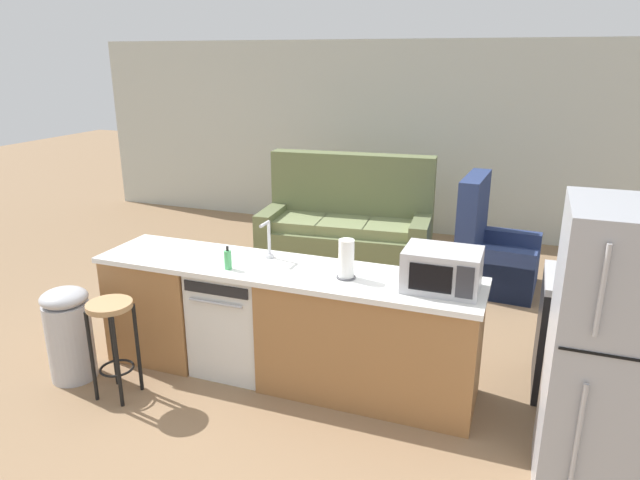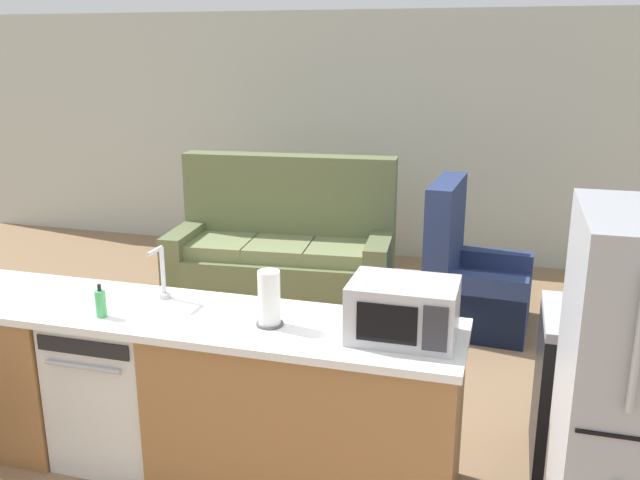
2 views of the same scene
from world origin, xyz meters
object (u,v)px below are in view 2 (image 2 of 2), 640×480
at_px(paper_towel_roll, 269,299).
at_px(armchair, 467,284).
at_px(microwave, 403,310).
at_px(soap_bottle, 101,303).
at_px(stove_range, 611,397).
at_px(couch, 284,252).
at_px(dishwasher, 120,385).

distance_m(paper_towel_roll, armchair, 2.69).
xyz_separation_m(paper_towel_roll, armchair, (0.82, 2.47, -0.69)).
height_order(microwave, soap_bottle, microwave).
height_order(paper_towel_roll, armchair, armchair).
bearing_deg(stove_range, soap_bottle, -164.43).
bearing_deg(paper_towel_roll, microwave, 2.57).
relative_size(microwave, soap_bottle, 2.84).
height_order(soap_bottle, couch, couch).
relative_size(paper_towel_roll, armchair, 0.24).
bearing_deg(couch, armchair, -9.46).
bearing_deg(microwave, stove_range, 27.90).
distance_m(stove_range, armchair, 2.09).
xyz_separation_m(dishwasher, armchair, (1.72, 2.44, -0.07)).
distance_m(stove_range, paper_towel_roll, 1.89).
relative_size(microwave, armchair, 0.42).
bearing_deg(couch, microwave, -60.69).
bearing_deg(couch, stove_range, -40.26).
distance_m(microwave, couch, 3.19).
bearing_deg(paper_towel_roll, armchair, 71.75).
height_order(stove_range, soap_bottle, soap_bottle).
xyz_separation_m(stove_range, microwave, (-1.04, -0.55, 0.59)).
bearing_deg(stove_range, couch, 139.74).
distance_m(paper_towel_roll, couch, 2.96).
distance_m(couch, armchair, 1.71).
bearing_deg(armchair, paper_towel_roll, -108.25).
bearing_deg(stove_range, dishwasher, -168.09).
bearing_deg(paper_towel_roll, couch, 107.56).
bearing_deg(armchair, microwave, -93.69).
xyz_separation_m(dishwasher, stove_range, (2.60, 0.55, 0.03)).
bearing_deg(stove_range, microwave, -152.10).
relative_size(dishwasher, paper_towel_roll, 2.98).
height_order(dishwasher, soap_bottle, soap_bottle).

